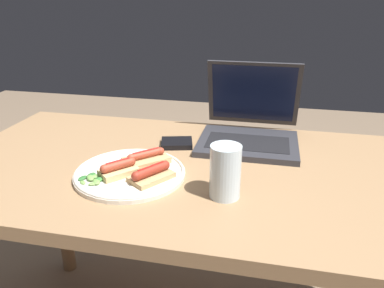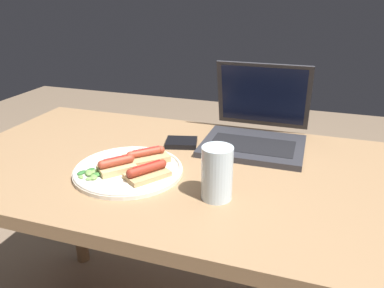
{
  "view_description": "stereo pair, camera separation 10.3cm",
  "coord_description": "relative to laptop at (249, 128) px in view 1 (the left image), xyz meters",
  "views": [
    {
      "loc": [
        0.2,
        -0.91,
        1.16
      ],
      "look_at": [
        -0.0,
        0.02,
        0.76
      ],
      "focal_mm": 35.0,
      "sensor_mm": 36.0,
      "label": 1
    },
    {
      "loc": [
        0.3,
        -0.89,
        1.16
      ],
      "look_at": [
        -0.0,
        0.02,
        0.76
      ],
      "focal_mm": 35.0,
      "sensor_mm": 36.0,
      "label": 2
    }
  ],
  "objects": [
    {
      "name": "salad_pile",
      "position": [
        -0.36,
        -0.37,
        -0.03
      ],
      "size": [
        0.07,
        0.07,
        0.01
      ],
      "color": "#709E4C",
      "rests_on": "plate"
    },
    {
      "name": "plate",
      "position": [
        -0.29,
        -0.31,
        -0.04
      ],
      "size": [
        0.29,
        0.29,
        0.02
      ],
      "color": "silver",
      "rests_on": "desk"
    },
    {
      "name": "external_drive",
      "position": [
        -0.22,
        -0.09,
        -0.04
      ],
      "size": [
        0.11,
        0.1,
        0.02
      ],
      "rotation": [
        0.0,
        0.0,
        0.25
      ],
      "color": "black",
      "rests_on": "desk"
    },
    {
      "name": "sausage_toast_left",
      "position": [
        -0.31,
        -0.33,
        -0.02
      ],
      "size": [
        0.1,
        0.11,
        0.04
      ],
      "rotation": [
        0.0,
        0.0,
        3.99
      ],
      "color": "tan",
      "rests_on": "plate"
    },
    {
      "name": "sausage_toast_middle",
      "position": [
        -0.26,
        -0.25,
        -0.02
      ],
      "size": [
        0.14,
        0.14,
        0.04
      ],
      "rotation": [
        0.0,
        0.0,
        3.92
      ],
      "color": "tan",
      "rests_on": "plate"
    },
    {
      "name": "laptop",
      "position": [
        0.0,
        0.0,
        0.0
      ],
      "size": [
        0.31,
        0.31,
        0.24
      ],
      "color": "#2D2D33",
      "rests_on": "desk"
    },
    {
      "name": "drinking_glass",
      "position": [
        -0.03,
        -0.36,
        0.02
      ],
      "size": [
        0.07,
        0.07,
        0.13
      ],
      "color": "silver",
      "rests_on": "desk"
    },
    {
      "name": "sausage_toast_right",
      "position": [
        -0.22,
        -0.34,
        -0.02
      ],
      "size": [
        0.12,
        0.13,
        0.04
      ],
      "rotation": [
        0.0,
        0.0,
        4.1
      ],
      "color": "tan",
      "rests_on": "plate"
    },
    {
      "name": "desk",
      "position": [
        -0.14,
        -0.22,
        -0.13
      ],
      "size": [
        1.4,
        0.72,
        0.7
      ],
      "color": "#93704C",
      "rests_on": "ground_plane"
    }
  ]
}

